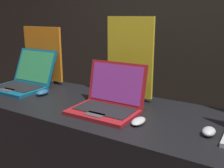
# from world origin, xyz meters

# --- Properties ---
(wall_back) EXTENTS (8.00, 0.05, 2.80)m
(wall_back) POSITION_xyz_m (0.00, 1.73, 1.40)
(wall_back) COLOR black
(wall_back) RESTS_ON ground_plane
(laptop_front) EXTENTS (0.38, 0.39, 0.27)m
(laptop_front) POSITION_xyz_m (-0.80, 0.38, 1.06)
(laptop_front) COLOR #0F5170
(laptop_front) RESTS_ON display_counter
(mouse_front) EXTENTS (0.07, 0.10, 0.04)m
(mouse_front) POSITION_xyz_m (-0.55, 0.32, 1.01)
(mouse_front) COLOR navy
(mouse_front) RESTS_ON display_counter
(promo_stand_front) EXTENTS (0.38, 0.07, 0.45)m
(promo_stand_front) POSITION_xyz_m (-0.80, 0.59, 1.21)
(promo_stand_front) COLOR black
(promo_stand_front) RESTS_ON display_counter
(laptop_middle) EXTENTS (0.37, 0.31, 0.27)m
(laptop_middle) POSITION_xyz_m (-0.00, 0.30, 1.06)
(laptop_middle) COLOR maroon
(laptop_middle) RESTS_ON display_counter
(mouse_middle) EXTENTS (0.06, 0.11, 0.03)m
(mouse_middle) POSITION_xyz_m (0.23, 0.21, 1.01)
(mouse_middle) COLOR #B2B2B7
(mouse_middle) RESTS_ON display_counter
(promo_stand_middle) EXTENTS (0.32, 0.07, 0.53)m
(promo_stand_middle) POSITION_xyz_m (-0.00, 0.55, 1.25)
(promo_stand_middle) COLOR black
(promo_stand_middle) RESTS_ON display_counter
(mouse_back) EXTENTS (0.06, 0.09, 0.04)m
(mouse_back) POSITION_xyz_m (0.56, 0.27, 1.01)
(mouse_back) COLOR #B2B2B7
(mouse_back) RESTS_ON display_counter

